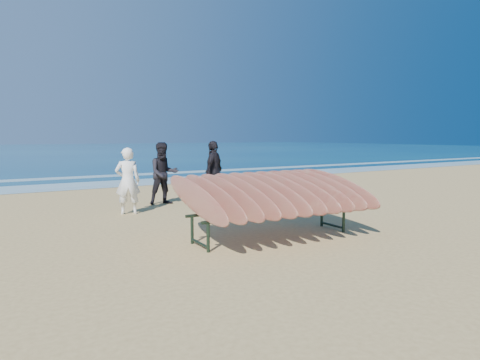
{
  "coord_description": "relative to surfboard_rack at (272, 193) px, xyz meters",
  "views": [
    {
      "loc": [
        -4.84,
        -6.96,
        1.89
      ],
      "look_at": [
        0.0,
        0.8,
        0.95
      ],
      "focal_mm": 32.0,
      "sensor_mm": 36.0,
      "label": 1
    }
  ],
  "objects": [
    {
      "name": "ground",
      "position": [
        0.18,
        0.62,
        -0.84
      ],
      "size": [
        120.0,
        120.0,
        0.0
      ],
      "primitive_type": "plane",
      "color": "tan",
      "rests_on": "ground"
    },
    {
      "name": "ocean",
      "position": [
        0.18,
        55.62,
        -0.83
      ],
      "size": [
        160.0,
        160.0,
        0.0
      ],
      "primitive_type": "plane",
      "color": "navy",
      "rests_on": "ground"
    },
    {
      "name": "foam_near",
      "position": [
        0.18,
        10.62,
        -0.83
      ],
      "size": [
        160.0,
        160.0,
        0.0
      ],
      "primitive_type": "plane",
      "color": "white",
      "rests_on": "ground"
    },
    {
      "name": "foam_far",
      "position": [
        0.18,
        14.12,
        -0.83
      ],
      "size": [
        160.0,
        160.0,
        0.0
      ],
      "primitive_type": "plane",
      "color": "white",
      "rests_on": "ground"
    },
    {
      "name": "surfboard_rack",
      "position": [
        0.0,
        0.0,
        0.0
      ],
      "size": [
        3.25,
        2.56,
        1.31
      ],
      "rotation": [
        0.0,
        0.0,
        -0.04
      ],
      "color": "#1C2D21",
      "rests_on": "ground"
    },
    {
      "name": "person_white",
      "position": [
        -1.53,
        3.83,
        -0.03
      ],
      "size": [
        0.68,
        0.54,
        1.62
      ],
      "primitive_type": "imported",
      "rotation": [
        0.0,
        0.0,
        2.84
      ],
      "color": "white",
      "rests_on": "ground"
    },
    {
      "name": "person_dark_a",
      "position": [
        -0.22,
        4.79,
        0.02
      ],
      "size": [
        0.89,
        0.72,
        1.72
      ],
      "primitive_type": "imported",
      "rotation": [
        0.0,
        0.0,
        -0.08
      ],
      "color": "black",
      "rests_on": "ground"
    },
    {
      "name": "person_dark_b",
      "position": [
        1.27,
        4.62,
        0.04
      ],
      "size": [
        1.07,
        0.98,
        1.76
      ],
      "primitive_type": "imported",
      "rotation": [
        0.0,
        0.0,
        3.82
      ],
      "color": "black",
      "rests_on": "ground"
    }
  ]
}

